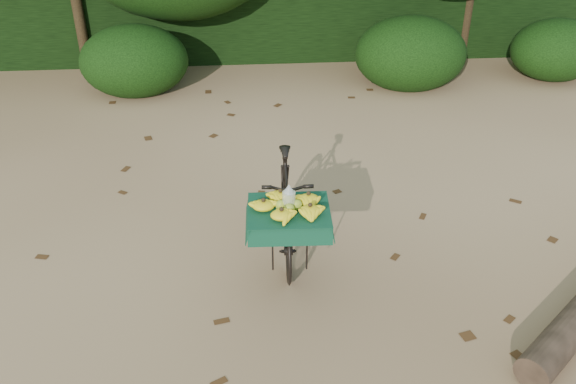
{
  "coord_description": "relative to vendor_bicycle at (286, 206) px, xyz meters",
  "views": [
    {
      "loc": [
        -1.29,
        -5.27,
        3.78
      ],
      "look_at": [
        -0.92,
        -0.64,
        0.94
      ],
      "focal_mm": 38.0,
      "sensor_mm": 36.0,
      "label": 1
    }
  ],
  "objects": [
    {
      "name": "bush_clumps",
      "position": [
        1.4,
        4.5,
        -0.07
      ],
      "size": [
        8.8,
        1.7,
        0.9
      ],
      "primitive_type": null,
      "color": "black",
      "rests_on": "ground"
    },
    {
      "name": "leaf_litter",
      "position": [
        0.9,
        0.85,
        -0.52
      ],
      "size": [
        7.0,
        7.3,
        0.01
      ],
      "primitive_type": null,
      "color": "#472912",
      "rests_on": "ground"
    },
    {
      "name": "vendor_bicycle",
      "position": [
        0.0,
        0.0,
        0.0
      ],
      "size": [
        0.75,
        1.76,
        1.02
      ],
      "rotation": [
        0.0,
        0.0,
        -0.04
      ],
      "color": "black",
      "rests_on": "ground"
    },
    {
      "name": "ground",
      "position": [
        0.9,
        0.2,
        -0.52
      ],
      "size": [
        80.0,
        80.0,
        0.0
      ],
      "primitive_type": "plane",
      "color": "tan",
      "rests_on": "ground"
    },
    {
      "name": "hedge_backdrop",
      "position": [
        0.9,
        6.5,
        0.38
      ],
      "size": [
        26.0,
        1.8,
        1.8
      ],
      "primitive_type": "cube",
      "color": "black",
      "rests_on": "ground"
    }
  ]
}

